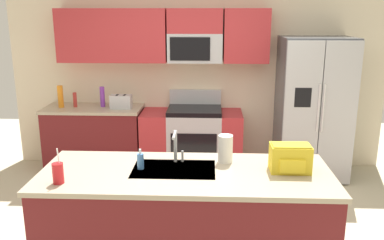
% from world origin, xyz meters
% --- Properties ---
extents(ground_plane, '(9.00, 9.00, 0.00)m').
position_xyz_m(ground_plane, '(0.00, 0.00, 0.00)').
color(ground_plane, beige).
rests_on(ground_plane, ground).
extents(kitchen_wall_unit, '(5.20, 0.43, 2.60)m').
position_xyz_m(kitchen_wall_unit, '(-0.14, 2.08, 1.47)').
color(kitchen_wall_unit, beige).
rests_on(kitchen_wall_unit, ground).
extents(back_counter, '(1.32, 0.63, 0.90)m').
position_xyz_m(back_counter, '(-1.40, 1.80, 0.45)').
color(back_counter, maroon).
rests_on(back_counter, ground).
extents(range_oven, '(1.36, 0.61, 1.10)m').
position_xyz_m(range_oven, '(-0.06, 1.80, 0.44)').
color(range_oven, '#B7BABF').
rests_on(range_oven, ground).
extents(refrigerator, '(0.90, 0.76, 1.85)m').
position_xyz_m(refrigerator, '(1.54, 1.73, 0.93)').
color(refrigerator, '#4C4F54').
rests_on(refrigerator, ground).
extents(island_counter, '(2.37, 0.92, 0.90)m').
position_xyz_m(island_counter, '(-0.01, -0.47, 0.45)').
color(island_counter, maroon).
rests_on(island_counter, ground).
extents(toaster, '(0.28, 0.16, 0.18)m').
position_xyz_m(toaster, '(-1.00, 1.75, 0.99)').
color(toaster, '#B7BABF').
rests_on(toaster, back_counter).
extents(pepper_mill, '(0.05, 0.05, 0.20)m').
position_xyz_m(pepper_mill, '(-1.65, 1.80, 1.00)').
color(pepper_mill, '#B2332D').
rests_on(pepper_mill, back_counter).
extents(bottle_purple, '(0.06, 0.06, 0.27)m').
position_xyz_m(bottle_purple, '(-1.28, 1.84, 1.04)').
color(bottle_purple, purple).
rests_on(bottle_purple, back_counter).
extents(bottle_orange, '(0.08, 0.08, 0.30)m').
position_xyz_m(bottle_orange, '(-1.83, 1.77, 1.05)').
color(bottle_orange, orange).
rests_on(bottle_orange, back_counter).
extents(sink_faucet, '(0.08, 0.22, 0.28)m').
position_xyz_m(sink_faucet, '(-0.10, -0.28, 1.07)').
color(sink_faucet, '#B7BABF').
rests_on(sink_faucet, island_counter).
extents(drink_cup_red, '(0.08, 0.08, 0.28)m').
position_xyz_m(drink_cup_red, '(-0.95, -0.75, 0.98)').
color(drink_cup_red, red).
rests_on(drink_cup_red, island_counter).
extents(soap_dispenser, '(0.06, 0.06, 0.17)m').
position_xyz_m(soap_dispenser, '(-0.38, -0.43, 0.97)').
color(soap_dispenser, '#4C8CD8').
rests_on(soap_dispenser, island_counter).
extents(paper_towel_roll, '(0.12, 0.12, 0.24)m').
position_xyz_m(paper_towel_roll, '(0.32, -0.24, 1.02)').
color(paper_towel_roll, white).
rests_on(paper_towel_roll, island_counter).
extents(backpack, '(0.32, 0.22, 0.23)m').
position_xyz_m(backpack, '(0.84, -0.43, 1.02)').
color(backpack, yellow).
rests_on(backpack, island_counter).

